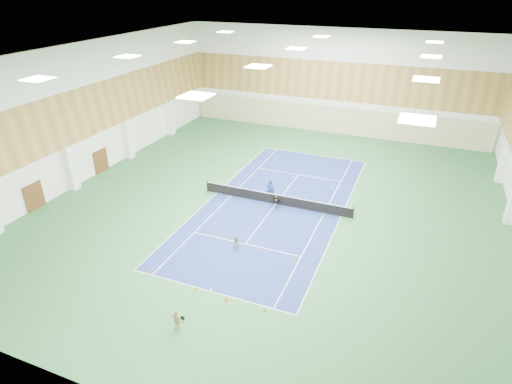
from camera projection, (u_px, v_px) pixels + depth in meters
ground at (276, 204)px, 35.65m from camera, size 40.00×40.00×0.00m
room_shell at (277, 136)px, 32.94m from camera, size 36.00×40.00×12.00m
wood_cladding at (278, 111)px, 32.03m from camera, size 36.00×40.00×8.00m
ceiling_light_grid at (279, 56)px, 30.26m from camera, size 21.40×25.40×0.06m
court_surface at (276, 204)px, 35.65m from camera, size 10.97×23.77×0.01m
tennis_balls_scatter at (276, 204)px, 35.63m from camera, size 10.57×22.77×0.07m
tennis_net at (276, 198)px, 35.40m from camera, size 12.80×0.10×1.10m
back_curtain at (331, 120)px, 51.25m from camera, size 35.40×0.16×3.20m
door_left_a at (34, 196)px, 34.53m from camera, size 0.08×1.80×2.20m
door_left_b at (101, 161)px, 41.15m from camera, size 0.08×1.80×2.20m
coach at (270, 189)px, 35.95m from camera, size 0.78×0.59×1.94m
child_court at (237, 243)px, 29.46m from camera, size 0.67×0.62×1.11m
child_apron at (176, 320)px, 22.80m from camera, size 0.71×0.31×1.20m
ball_cart at (276, 203)px, 34.89m from camera, size 0.57×0.57×0.86m
cone_svc_a at (212, 231)px, 31.64m from camera, size 0.21×0.21×0.23m
cone_svc_b at (229, 236)px, 31.15m from camera, size 0.20×0.20×0.21m
cone_svc_c at (256, 249)px, 29.61m from camera, size 0.21×0.21×0.24m
cone_svc_d at (295, 258)px, 28.66m from camera, size 0.21×0.21×0.23m
cone_base_a at (150, 272)px, 27.36m from camera, size 0.20×0.20×0.22m
cone_base_b at (195, 289)px, 25.82m from camera, size 0.21×0.21×0.23m
cone_base_c at (226, 299)px, 25.00m from camera, size 0.22×0.22×0.24m
cone_base_d at (265, 310)px, 24.23m from camera, size 0.19×0.19×0.21m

